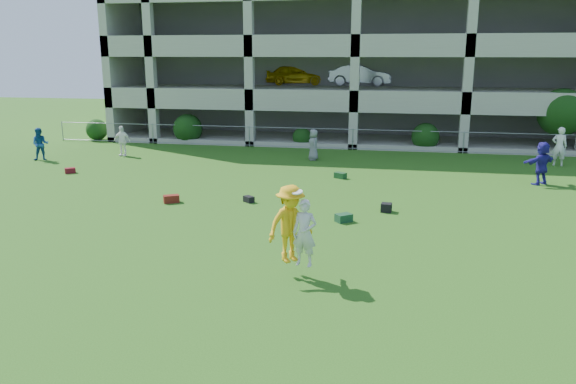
% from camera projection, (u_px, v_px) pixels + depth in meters
% --- Properties ---
extents(ground, '(100.00, 100.00, 0.00)m').
position_uv_depth(ground, '(290.00, 279.00, 13.56)').
color(ground, '#235114').
rests_on(ground, ground).
extents(bystander_a, '(0.99, 0.90, 1.66)m').
position_uv_depth(bystander_a, '(40.00, 144.00, 28.34)').
color(bystander_a, navy).
rests_on(bystander_a, ground).
extents(bystander_b, '(0.94, 0.40, 1.60)m').
position_uv_depth(bystander_b, '(122.00, 141.00, 29.61)').
color(bystander_b, white).
rests_on(bystander_b, ground).
extents(bystander_c, '(0.73, 0.89, 1.57)m').
position_uv_depth(bystander_c, '(313.00, 145.00, 28.47)').
color(bystander_c, slate).
rests_on(bystander_c, ground).
extents(bystander_d, '(1.63, 1.43, 1.79)m').
position_uv_depth(bystander_d, '(542.00, 163.00, 23.09)').
color(bystander_d, navy).
rests_on(bystander_d, ground).
extents(bystander_e, '(0.74, 0.54, 1.89)m').
position_uv_depth(bystander_e, '(559.00, 147.00, 26.92)').
color(bystander_e, white).
rests_on(bystander_e, ground).
extents(bag_red_a, '(0.63, 0.54, 0.28)m').
position_uv_depth(bag_red_a, '(171.00, 199.00, 20.43)').
color(bag_red_a, '#54110E').
rests_on(bag_red_a, ground).
extents(bag_black_b, '(0.47, 0.45, 0.22)m').
position_uv_depth(bag_black_b, '(249.00, 199.00, 20.50)').
color(bag_black_b, black).
rests_on(bag_black_b, ground).
extents(bag_green_c, '(0.61, 0.59, 0.26)m').
position_uv_depth(bag_green_c, '(344.00, 218.00, 18.11)').
color(bag_green_c, '#163D21').
rests_on(bag_green_c, ground).
extents(crate_d, '(0.38, 0.38, 0.30)m').
position_uv_depth(crate_d, '(386.00, 208.00, 19.24)').
color(crate_d, black).
rests_on(crate_d, ground).
extents(bag_red_f, '(0.53, 0.49, 0.24)m').
position_uv_depth(bag_red_f, '(70.00, 171.00, 25.46)').
color(bag_red_f, '#601015').
rests_on(bag_red_f, ground).
extents(bag_green_g, '(0.58, 0.52, 0.25)m').
position_uv_depth(bag_green_g, '(340.00, 175.00, 24.43)').
color(bag_green_g, '#153B17').
rests_on(bag_green_g, ground).
extents(frisbee_contest, '(1.40, 1.36, 1.90)m').
position_uv_depth(frisbee_contest, '(293.00, 225.00, 13.41)').
color(frisbee_contest, '#FCB016').
rests_on(frisbee_contest, ground).
extents(parking_garage, '(30.00, 14.00, 12.00)m').
position_uv_depth(parking_garage, '(365.00, 43.00, 38.51)').
color(parking_garage, '#9E998C').
rests_on(parking_garage, ground).
extents(fence, '(36.06, 0.06, 1.20)m').
position_uv_depth(fence, '(353.00, 139.00, 31.52)').
color(fence, gray).
rests_on(fence, ground).
extents(shrub_row, '(34.38, 2.52, 3.50)m').
position_uv_depth(shrub_row, '(437.00, 123.00, 31.13)').
color(shrub_row, '#163D11').
rests_on(shrub_row, ground).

